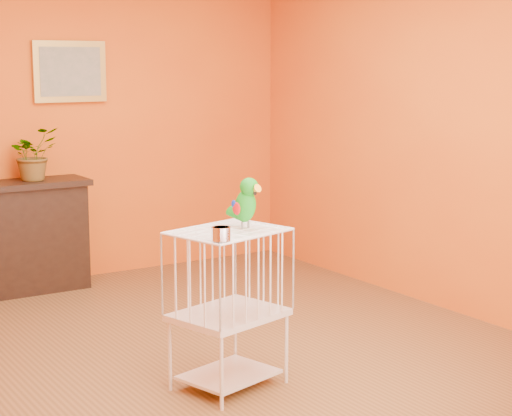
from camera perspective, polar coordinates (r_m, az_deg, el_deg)
ground at (r=5.57m, az=-3.52°, el=-9.48°), size 4.50×4.50×0.00m
room_shell at (r=5.26m, az=-3.70°, el=7.03°), size 4.50×4.50×4.50m
console_cabinet at (r=7.06m, az=-15.89°, el=-1.93°), size 1.21×0.43×0.90m
potted_plant at (r=7.00m, az=-14.55°, el=3.10°), size 0.49×0.52×0.33m
framed_picture at (r=7.28m, az=-12.29°, el=8.88°), size 0.62×0.04×0.50m
birdcage at (r=4.83m, az=-1.84°, el=-6.59°), size 0.68×0.59×0.91m
feed_cup at (r=4.43m, az=-2.34°, el=-1.72°), size 0.10×0.10×0.07m
parrot at (r=4.76m, az=-0.70°, el=0.38°), size 0.15×0.26×0.29m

